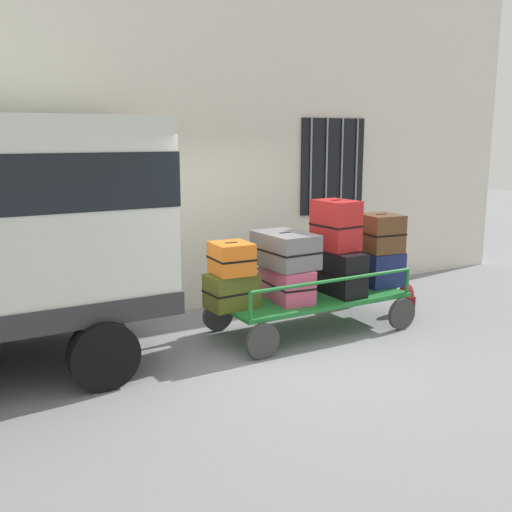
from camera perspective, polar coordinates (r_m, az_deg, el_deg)
ground_plane at (r=7.11m, az=2.14°, el=-9.01°), size 40.00×40.00×0.00m
building_wall at (r=8.62m, az=-5.62°, el=11.51°), size 12.00×0.37×5.00m
luggage_cart at (r=7.73m, az=5.23°, el=-4.34°), size 2.52×1.20×0.47m
cart_railing at (r=7.64m, az=5.28°, el=-1.76°), size 2.40×1.07×0.33m
suitcase_left_bottom at (r=7.09m, az=-2.34°, el=-3.36°), size 0.61×0.44×0.42m
suitcase_left_middle at (r=7.00m, az=-2.36°, el=-0.21°), size 0.46×0.50×0.38m
suitcase_midleft_bottom at (r=7.44m, az=2.94°, el=-2.64°), size 0.50×0.83×0.42m
suitcase_midleft_middle at (r=7.38m, az=2.81°, el=0.62°), size 0.58×0.85×0.43m
suitcase_center_bottom at (r=7.87m, az=7.49°, el=-1.40°), size 0.39×0.99×0.57m
suitcase_center_middle at (r=7.75m, az=7.66°, el=2.96°), size 0.48×0.61×0.64m
suitcase_midright_bottom at (r=8.34m, az=11.67°, el=-1.15°), size 0.55×0.57×0.47m
suitcase_midright_middle at (r=8.25m, az=11.83°, el=2.18°), size 0.54×0.58×0.51m
backpack at (r=8.74m, az=14.19°, el=-3.92°), size 0.27×0.22×0.44m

